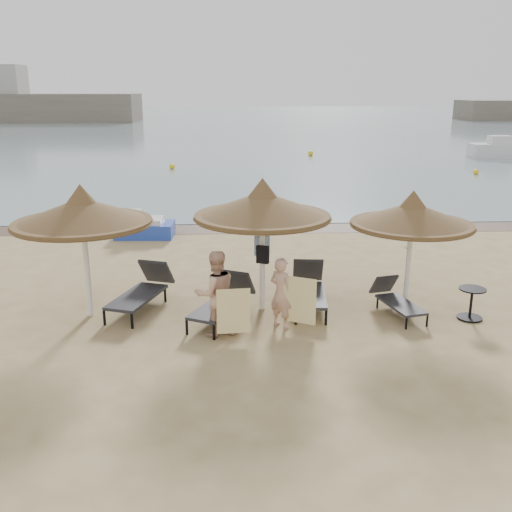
{
  "coord_description": "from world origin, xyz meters",
  "views": [
    {
      "loc": [
        -0.84,
        -10.15,
        4.74
      ],
      "look_at": [
        -0.39,
        1.2,
        1.39
      ],
      "focal_mm": 40.0,
      "sensor_mm": 36.0,
      "label": 1
    }
  ],
  "objects_px": {
    "palapa_center": "(262,206)",
    "pedal_boat": "(144,227)",
    "lounger_far_right": "(396,299)",
    "person_left": "(215,287)",
    "palapa_right": "(412,215)",
    "lounger_far_left": "(143,289)",
    "lounger_near_right": "(309,288)",
    "side_table": "(471,304)",
    "lounger_near_left": "(225,300)",
    "person_right": "(281,287)",
    "palapa_left": "(82,212)"
  },
  "relations": [
    {
      "from": "palapa_center",
      "to": "pedal_boat",
      "type": "relative_size",
      "value": 1.55
    },
    {
      "from": "lounger_far_right",
      "to": "person_left",
      "type": "xyz_separation_m",
      "value": [
        -3.89,
        -1.0,
        0.68
      ]
    },
    {
      "from": "palapa_center",
      "to": "lounger_far_right",
      "type": "height_order",
      "value": "palapa_center"
    },
    {
      "from": "palapa_right",
      "to": "lounger_far_left",
      "type": "distance_m",
      "value": 6.14
    },
    {
      "from": "lounger_near_right",
      "to": "side_table",
      "type": "bearing_deg",
      "value": -10.46
    },
    {
      "from": "palapa_center",
      "to": "lounger_near_left",
      "type": "distance_m",
      "value": 2.16
    },
    {
      "from": "lounger_near_left",
      "to": "palapa_center",
      "type": "bearing_deg",
      "value": 56.52
    },
    {
      "from": "lounger_far_left",
      "to": "side_table",
      "type": "bearing_deg",
      "value": 11.03
    },
    {
      "from": "lounger_far_left",
      "to": "person_right",
      "type": "relative_size",
      "value": 1.29
    },
    {
      "from": "lounger_far_left",
      "to": "lounger_near_right",
      "type": "bearing_deg",
      "value": 18.41
    },
    {
      "from": "lounger_far_left",
      "to": "lounger_far_right",
      "type": "xyz_separation_m",
      "value": [
        5.57,
        -0.54,
        -0.1
      ]
    },
    {
      "from": "lounger_far_left",
      "to": "lounger_far_right",
      "type": "height_order",
      "value": "lounger_far_left"
    },
    {
      "from": "palapa_right",
      "to": "side_table",
      "type": "xyz_separation_m",
      "value": [
        1.18,
        -0.75,
        -1.79
      ]
    },
    {
      "from": "palapa_center",
      "to": "lounger_far_right",
      "type": "relative_size",
      "value": 1.74
    },
    {
      "from": "palapa_left",
      "to": "pedal_boat",
      "type": "distance_m",
      "value": 7.13
    },
    {
      "from": "palapa_left",
      "to": "person_left",
      "type": "relative_size",
      "value": 1.43
    },
    {
      "from": "palapa_right",
      "to": "lounger_far_right",
      "type": "xyz_separation_m",
      "value": [
        -0.33,
        -0.35,
        -1.79
      ]
    },
    {
      "from": "lounger_near_right",
      "to": "palapa_right",
      "type": "bearing_deg",
      "value": 0.38
    },
    {
      "from": "palapa_center",
      "to": "lounger_near_left",
      "type": "height_order",
      "value": "palapa_center"
    },
    {
      "from": "person_left",
      "to": "palapa_center",
      "type": "bearing_deg",
      "value": -144.42
    },
    {
      "from": "lounger_near_right",
      "to": "person_right",
      "type": "distance_m",
      "value": 1.47
    },
    {
      "from": "lounger_near_left",
      "to": "side_table",
      "type": "xyz_separation_m",
      "value": [
        5.24,
        -0.26,
        -0.09
      ]
    },
    {
      "from": "lounger_near_right",
      "to": "side_table",
      "type": "height_order",
      "value": "lounger_near_right"
    },
    {
      "from": "palapa_left",
      "to": "palapa_center",
      "type": "relative_size",
      "value": 0.98
    },
    {
      "from": "person_left",
      "to": "lounger_near_left",
      "type": "bearing_deg",
      "value": -118.88
    },
    {
      "from": "palapa_center",
      "to": "palapa_right",
      "type": "distance_m",
      "value": 3.24
    },
    {
      "from": "palapa_center",
      "to": "side_table",
      "type": "bearing_deg",
      "value": -9.73
    },
    {
      "from": "palapa_right",
      "to": "lounger_far_right",
      "type": "bearing_deg",
      "value": -133.59
    },
    {
      "from": "pedal_boat",
      "to": "lounger_near_left",
      "type": "bearing_deg",
      "value": -66.55
    },
    {
      "from": "person_left",
      "to": "pedal_boat",
      "type": "xyz_separation_m",
      "value": [
        -2.6,
        7.96,
        -0.69
      ]
    },
    {
      "from": "palapa_left",
      "to": "side_table",
      "type": "relative_size",
      "value": 4.24
    },
    {
      "from": "palapa_center",
      "to": "lounger_far_right",
      "type": "distance_m",
      "value": 3.55
    },
    {
      "from": "side_table",
      "to": "person_right",
      "type": "bearing_deg",
      "value": -176.23
    },
    {
      "from": "side_table",
      "to": "person_left",
      "type": "height_order",
      "value": "person_left"
    },
    {
      "from": "lounger_far_left",
      "to": "lounger_near_right",
      "type": "height_order",
      "value": "lounger_far_left"
    },
    {
      "from": "lounger_near_right",
      "to": "lounger_far_right",
      "type": "bearing_deg",
      "value": -10.9
    },
    {
      "from": "lounger_far_right",
      "to": "person_left",
      "type": "height_order",
      "value": "person_left"
    },
    {
      "from": "palapa_center",
      "to": "pedal_boat",
      "type": "bearing_deg",
      "value": 118.51
    },
    {
      "from": "lounger_near_left",
      "to": "pedal_boat",
      "type": "relative_size",
      "value": 1.1
    },
    {
      "from": "pedal_boat",
      "to": "palapa_center",
      "type": "bearing_deg",
      "value": -59.27
    },
    {
      "from": "side_table",
      "to": "person_right",
      "type": "relative_size",
      "value": 0.4
    },
    {
      "from": "lounger_near_left",
      "to": "lounger_near_right",
      "type": "relative_size",
      "value": 0.99
    },
    {
      "from": "lounger_far_right",
      "to": "person_left",
      "type": "distance_m",
      "value": 4.08
    },
    {
      "from": "palapa_right",
      "to": "person_right",
      "type": "xyz_separation_m",
      "value": [
        -2.9,
        -1.02,
        -1.25
      ]
    },
    {
      "from": "lounger_near_right",
      "to": "person_right",
      "type": "bearing_deg",
      "value": -116.47
    },
    {
      "from": "palapa_left",
      "to": "lounger_near_left",
      "type": "distance_m",
      "value": 3.48
    },
    {
      "from": "palapa_center",
      "to": "lounger_near_right",
      "type": "relative_size",
      "value": 1.38
    },
    {
      "from": "palapa_center",
      "to": "person_right",
      "type": "height_order",
      "value": "palapa_center"
    },
    {
      "from": "palapa_left",
      "to": "palapa_center",
      "type": "xyz_separation_m",
      "value": [
        3.74,
        0.25,
        0.05
      ]
    },
    {
      "from": "lounger_near_left",
      "to": "person_right",
      "type": "distance_m",
      "value": 1.36
    }
  ]
}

